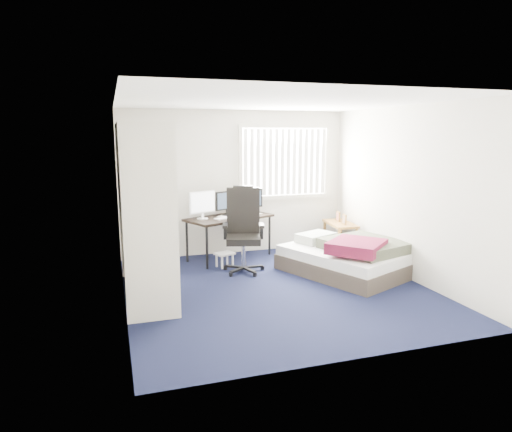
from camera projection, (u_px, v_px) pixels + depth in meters
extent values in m
plane|color=black|center=(277.00, 289.00, 6.26)|extent=(4.20, 4.20, 0.00)
plane|color=silver|center=(236.00, 183.00, 8.01)|extent=(4.00, 0.00, 4.00)
plane|color=silver|center=(359.00, 230.00, 4.07)|extent=(4.00, 0.00, 4.00)
plane|color=silver|center=(120.00, 206.00, 5.44)|extent=(0.00, 4.20, 4.20)
plane|color=silver|center=(406.00, 193.00, 6.64)|extent=(0.00, 4.20, 4.20)
plane|color=white|center=(278.00, 102.00, 5.82)|extent=(4.20, 4.20, 0.00)
cube|color=white|center=(284.00, 162.00, 8.20)|extent=(1.60, 0.02, 1.20)
cube|color=beige|center=(285.00, 126.00, 8.06)|extent=(1.72, 0.06, 0.06)
cube|color=beige|center=(284.00, 197.00, 8.28)|extent=(1.72, 0.06, 0.06)
cube|color=white|center=(285.00, 162.00, 8.14)|extent=(1.60, 0.04, 1.16)
cube|color=beige|center=(151.00, 226.00, 4.99)|extent=(0.60, 0.04, 2.20)
cube|color=beige|center=(140.00, 203.00, 6.68)|extent=(0.60, 0.04, 2.20)
cube|color=beige|center=(141.00, 125.00, 5.64)|extent=(0.60, 1.80, 0.04)
cube|color=beige|center=(142.00, 156.00, 5.71)|extent=(0.56, 1.74, 0.03)
cylinder|color=silver|center=(143.00, 166.00, 5.73)|extent=(0.03, 1.72, 0.03)
cube|color=#26262B|center=(145.00, 202.00, 5.72)|extent=(0.38, 1.10, 0.90)
cube|color=beige|center=(166.00, 206.00, 6.35)|extent=(0.03, 0.90, 2.20)
cube|color=white|center=(144.00, 146.00, 5.26)|extent=(0.38, 0.30, 0.24)
cube|color=gray|center=(141.00, 146.00, 5.73)|extent=(0.34, 0.28, 0.22)
cube|color=black|center=(229.00, 218.00, 7.69)|extent=(1.61, 1.22, 0.04)
cylinder|color=black|center=(207.00, 248.00, 7.11)|extent=(0.04, 0.04, 0.68)
cylinder|color=black|center=(187.00, 242.00, 7.52)|extent=(0.04, 0.04, 0.68)
cylinder|color=black|center=(269.00, 235.00, 7.99)|extent=(0.04, 0.04, 0.68)
cylinder|color=black|center=(249.00, 231.00, 8.40)|extent=(0.04, 0.04, 0.68)
cube|color=white|center=(202.00, 202.00, 7.42)|extent=(0.47, 0.23, 0.36)
cube|color=white|center=(202.00, 202.00, 7.42)|extent=(0.41, 0.19, 0.31)
cube|color=black|center=(227.00, 200.00, 7.76)|extent=(0.45, 0.22, 0.32)
cube|color=#1E2838|center=(227.00, 200.00, 7.76)|extent=(0.40, 0.18, 0.27)
cube|color=black|center=(249.00, 198.00, 8.03)|extent=(0.45, 0.22, 0.32)
cube|color=#1E2838|center=(249.00, 198.00, 8.03)|extent=(0.40, 0.18, 0.27)
cube|color=white|center=(226.00, 218.00, 7.52)|extent=(0.42, 0.29, 0.02)
cube|color=black|center=(240.00, 216.00, 7.71)|extent=(0.10, 0.12, 0.02)
cylinder|color=silver|center=(244.00, 210.00, 7.83)|extent=(0.08, 0.08, 0.16)
cube|color=white|center=(229.00, 216.00, 7.69)|extent=(0.39, 0.38, 0.00)
cube|color=black|center=(244.00, 268.00, 7.04)|extent=(0.76, 0.76, 0.12)
cylinder|color=silver|center=(243.00, 254.00, 7.00)|extent=(0.06, 0.06, 0.41)
cube|color=black|center=(243.00, 239.00, 6.96)|extent=(0.63, 0.63, 0.10)
cube|color=black|center=(243.00, 210.00, 7.11)|extent=(0.52, 0.24, 0.72)
cube|color=black|center=(243.00, 191.00, 7.06)|extent=(0.33, 0.20, 0.16)
cube|color=black|center=(225.00, 226.00, 6.91)|extent=(0.15, 0.29, 0.04)
cube|color=black|center=(261.00, 225.00, 6.93)|extent=(0.15, 0.29, 0.04)
cube|color=white|center=(225.00, 254.00, 7.26)|extent=(0.35, 0.32, 0.03)
cylinder|color=white|center=(222.00, 263.00, 7.16)|extent=(0.03, 0.03, 0.21)
cylinder|color=white|center=(217.00, 261.00, 7.27)|extent=(0.03, 0.03, 0.21)
cylinder|color=white|center=(233.00, 260.00, 7.29)|extent=(0.03, 0.03, 0.21)
cylinder|color=white|center=(227.00, 258.00, 7.40)|extent=(0.03, 0.03, 0.21)
cube|color=brown|center=(340.00, 224.00, 8.08)|extent=(0.48, 0.83, 0.04)
cube|color=brown|center=(339.00, 244.00, 7.75)|extent=(0.04, 0.04, 0.51)
cube|color=brown|center=(325.00, 235.00, 8.44)|extent=(0.04, 0.04, 0.51)
cube|color=brown|center=(356.00, 243.00, 7.82)|extent=(0.04, 0.04, 0.51)
cube|color=brown|center=(341.00, 234.00, 8.51)|extent=(0.04, 0.04, 0.51)
cube|color=brown|center=(344.00, 219.00, 7.89)|extent=(0.04, 0.14, 0.18)
cube|color=brown|center=(338.00, 216.00, 8.18)|extent=(0.04, 0.14, 0.18)
cube|color=#3F362D|center=(345.00, 265.00, 6.96)|extent=(1.91, 2.14, 0.23)
cube|color=white|center=(345.00, 254.00, 6.93)|extent=(1.86, 2.09, 0.16)
cube|color=#B1B7A8|center=(316.00, 237.00, 7.35)|extent=(0.71, 0.60, 0.14)
cube|color=#383F2F|center=(365.00, 246.00, 6.82)|extent=(1.27, 1.34, 0.18)
cube|color=maroon|center=(357.00, 246.00, 6.51)|extent=(1.03, 1.02, 0.16)
cube|color=tan|center=(152.00, 286.00, 5.92)|extent=(0.43, 0.35, 0.29)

